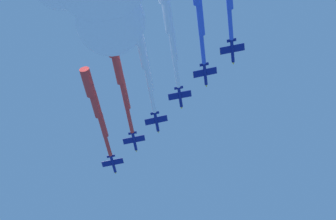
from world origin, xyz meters
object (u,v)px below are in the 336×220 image
at_px(jet_lead, 96,105).
at_px(jet_port_mid, 167,15).
at_px(jet_port_inner, 117,67).
at_px(jet_starboard_inner, 143,55).

relative_size(jet_lead, jet_port_mid, 0.89).
relative_size(jet_port_inner, jet_starboard_inner, 1.14).
bearing_deg(jet_starboard_inner, jet_port_mid, 33.69).
relative_size(jet_lead, jet_starboard_inner, 0.99).
bearing_deg(jet_port_inner, jet_starboard_inner, 61.17).
height_order(jet_lead, jet_port_mid, jet_port_mid).
height_order(jet_lead, jet_starboard_inner, jet_starboard_inner).
relative_size(jet_port_inner, jet_port_mid, 1.02).
distance_m(jet_lead, jet_port_mid, 42.70).
bearing_deg(jet_port_mid, jet_lead, -139.94).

